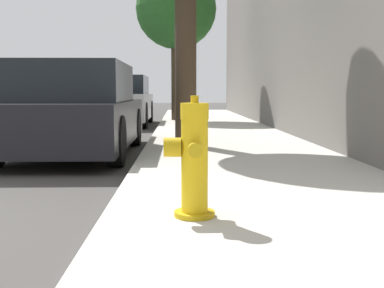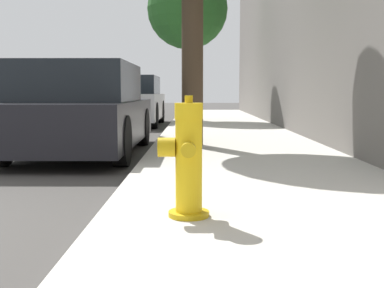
{
  "view_description": "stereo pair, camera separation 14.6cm",
  "coord_description": "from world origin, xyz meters",
  "px_view_note": "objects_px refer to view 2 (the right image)",
  "views": [
    {
      "loc": [
        2.6,
        -2.92,
        0.98
      ],
      "look_at": [
        2.72,
        1.53,
        0.5
      ],
      "focal_mm": 45.0,
      "sensor_mm": 36.0,
      "label": 1
    },
    {
      "loc": [
        2.75,
        -2.92,
        0.98
      ],
      "look_at": [
        2.72,
        1.53,
        0.5
      ],
      "focal_mm": 45.0,
      "sensor_mm": 36.0,
      "label": 2
    }
  ],
  "objects_px": {
    "fire_hydrant": "(187,161)",
    "parked_car_near": "(82,111)",
    "parked_car_mid": "(129,101)",
    "street_tree_far": "(187,9)"
  },
  "relations": [
    {
      "from": "parked_car_mid",
      "to": "street_tree_far",
      "type": "bearing_deg",
      "value": 19.4
    },
    {
      "from": "parked_car_mid",
      "to": "street_tree_far",
      "type": "height_order",
      "value": "street_tree_far"
    },
    {
      "from": "fire_hydrant",
      "to": "parked_car_near",
      "type": "distance_m",
      "value": 4.59
    },
    {
      "from": "street_tree_far",
      "to": "parked_car_mid",
      "type": "bearing_deg",
      "value": -160.6
    },
    {
      "from": "parked_car_near",
      "to": "parked_car_mid",
      "type": "xyz_separation_m",
      "value": [
        -0.16,
        6.59,
        0.02
      ]
    },
    {
      "from": "fire_hydrant",
      "to": "parked_car_mid",
      "type": "relative_size",
      "value": 0.2
    },
    {
      "from": "fire_hydrant",
      "to": "parked_car_mid",
      "type": "xyz_separation_m",
      "value": [
        -1.89,
        10.85,
        0.19
      ]
    },
    {
      "from": "fire_hydrant",
      "to": "street_tree_far",
      "type": "bearing_deg",
      "value": 90.93
    },
    {
      "from": "fire_hydrant",
      "to": "parked_car_near",
      "type": "xyz_separation_m",
      "value": [
        -1.72,
        4.26,
        0.17
      ]
    },
    {
      "from": "parked_car_mid",
      "to": "street_tree_far",
      "type": "relative_size",
      "value": 0.9
    }
  ]
}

